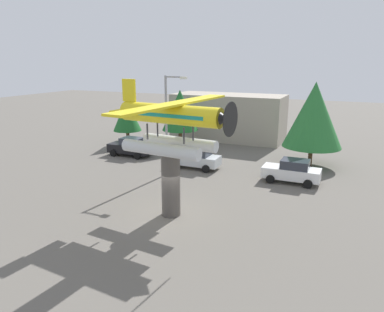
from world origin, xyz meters
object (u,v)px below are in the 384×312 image
Objects in this scene: car_far_white at (292,171)px; tree_east at (180,110)px; display_pedestal at (171,184)px; tree_center_back at (314,115)px; car_near_black at (131,147)px; streetlight_primary at (169,119)px; car_mid_silver at (196,158)px; floatplane_monument at (172,123)px; storefront_building at (228,117)px; tree_west at (127,115)px.

car_far_white is 0.70× the size of tree_east.
display_pedestal is at bearing 58.53° from car_far_white.
tree_center_back is (13.18, -1.41, 0.50)m from tree_east.
car_near_black is 0.59× the size of tree_center_back.
display_pedestal is 8.26m from streetlight_primary.
car_mid_silver is at bearing 170.38° from car_near_black.
streetlight_primary is at bearing 124.54° from floatplane_monument.
floatplane_monument is 7.97m from streetlight_primary.
tree_center_back is (10.14, -7.77, 1.87)m from storefront_building.
tree_east is (-7.15, 15.66, -1.58)m from floatplane_monument.
tree_west is 19.01m from tree_center_back.
display_pedestal reaches higher than car_far_white.
tree_west reaches higher than car_near_black.
storefront_building is (-3.97, 22.00, 0.64)m from display_pedestal.
car_mid_silver and car_far_white have the same top height.
tree_west is at bearing -53.19° from car_near_black.
floatplane_monument reaches higher than tree_west.
car_far_white is 0.33× the size of storefront_building.
car_far_white is 0.86× the size of tree_west.
display_pedestal is 9.87m from car_mid_silver.
storefront_building is 1.75× the size of tree_center_back.
tree_west is (-12.94, 14.62, -2.31)m from floatplane_monument.
car_near_black is 1.00× the size of car_far_white.
streetlight_primary reaches higher than car_near_black.
car_mid_silver is (-2.70, 9.49, -4.63)m from floatplane_monument.
display_pedestal is 0.54× the size of tree_center_back.
tree_west is (-9.07, 7.72, -1.32)m from streetlight_primary.
tree_east is (5.79, 1.03, 0.73)m from tree_west.
floatplane_monument reaches higher than tree_east.
car_far_white is at bearing 64.51° from floatplane_monument.
display_pedestal is 0.91× the size of car_mid_silver.
tree_east is at bearing 110.58° from streetlight_primary.
car_near_black and car_mid_silver have the same top height.
car_mid_silver is at bearing -83.61° from storefront_building.
tree_east is 0.84× the size of tree_center_back.
display_pedestal is 14.62m from car_near_black.
floatplane_monument is at bearing -60.80° from streetlight_primary.
display_pedestal is at bearing -61.58° from streetlight_primary.
tree_center_back is (6.04, 14.25, -1.09)m from floatplane_monument.
tree_west is (-2.91, 3.89, 2.32)m from car_near_black.
streetlight_primary is (-1.16, -2.58, 3.64)m from car_mid_silver.
storefront_building is (-4.10, 22.01, -2.95)m from floatplane_monument.
car_near_black is at bearing -6.45° from car_far_white.
streetlight_primary is 0.62× the size of storefront_building.
car_mid_silver is 12.71m from storefront_building.
tree_west is at bearing 139.62° from streetlight_primary.
car_far_white is at bearing -28.04° from tree_east.
car_far_white is at bearing 12.73° from streetlight_primary.
streetlight_primary is 1.30× the size of tree_east.
car_near_black is 12.85m from storefront_building.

